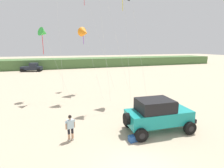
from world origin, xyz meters
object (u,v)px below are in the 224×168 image
Objects in this scene: jeep at (158,114)px; kite_pink_ribbon at (44,33)px; distant_pickup at (32,67)px; cooler_box at (133,138)px; kite_purple_stunt at (84,33)px; person_watching at (70,126)px.

jeep is 13.69m from kite_pink_ribbon.
kite_pink_ribbon is at bearing -81.19° from distant_pickup.
cooler_box is (-2.18, -0.78, -1.01)m from jeep.
kite_pink_ribbon is (3.92, -25.29, 6.13)m from distant_pickup.
kite_purple_stunt reaches higher than cooler_box.
jeep is 2.94× the size of person_watching.
kite_purple_stunt is (-2.71, 11.92, 6.13)m from jeep.
cooler_box is 0.11× the size of distant_pickup.
person_watching is 0.20× the size of kite_purple_stunt.
kite_pink_ribbon is at bearing 125.65° from jeep.
kite_pink_ribbon is (-5.02, 10.83, 6.87)m from cooler_box.
kite_purple_stunt reaches higher than jeep.
person_watching is 0.22× the size of kite_pink_ribbon.
kite_pink_ribbon is (-7.21, 10.05, 5.86)m from jeep.
jeep reaches higher than distant_pickup.
kite_pink_ribbon is (-1.42, 9.47, 6.13)m from person_watching.
kite_purple_stunt reaches higher than person_watching.
person_watching is at bearing -81.49° from kite_pink_ribbon.
cooler_box is 14.58m from kite_purple_stunt.
distant_pickup reaches higher than cooler_box.
kite_purple_stunt is (-0.53, 12.70, 7.14)m from cooler_box.
person_watching is 13.38m from kite_purple_stunt.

